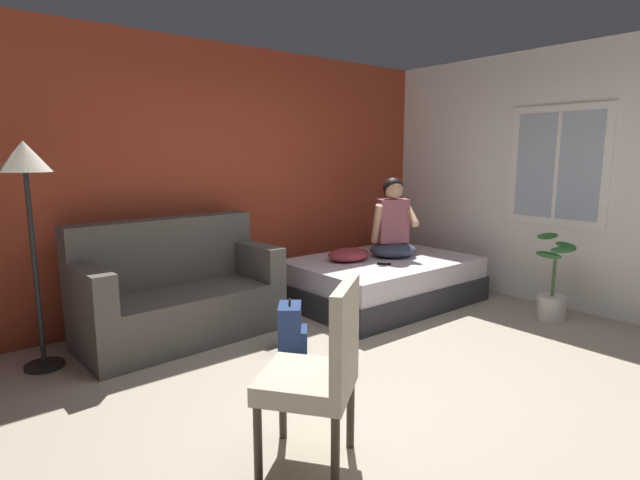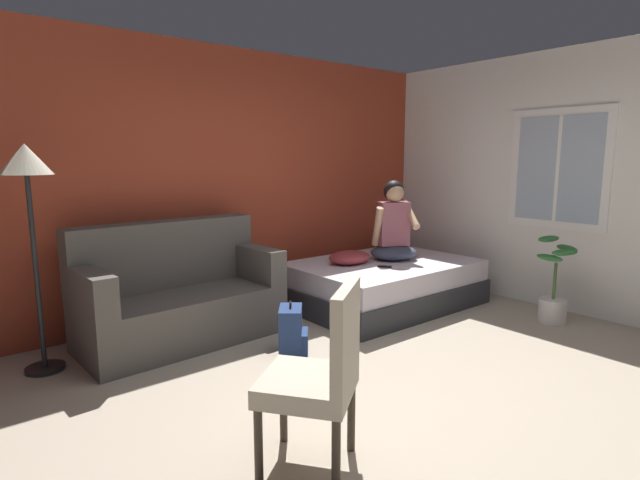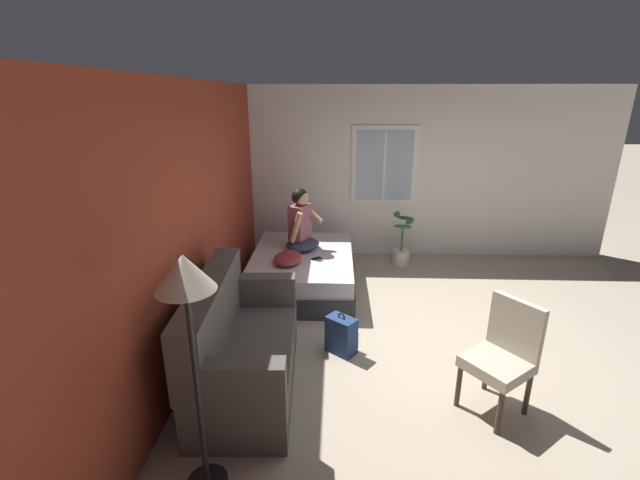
% 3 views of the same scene
% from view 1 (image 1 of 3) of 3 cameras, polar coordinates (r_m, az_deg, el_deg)
% --- Properties ---
extents(ground_plane, '(40.00, 40.00, 0.00)m').
position_cam_1_polar(ground_plane, '(3.54, 8.83, -17.27)').
color(ground_plane, tan).
extents(wall_back_accent, '(10.68, 0.16, 2.70)m').
position_cam_1_polar(wall_back_accent, '(5.27, -12.41, 6.76)').
color(wall_back_accent, '#993823').
rests_on(wall_back_accent, ground).
extents(wall_side_with_window, '(0.19, 6.45, 2.70)m').
position_cam_1_polar(wall_side_with_window, '(5.70, 29.40, 5.97)').
color(wall_side_with_window, silver).
rests_on(wall_side_with_window, ground).
extents(bed, '(1.98, 1.40, 0.48)m').
position_cam_1_polar(bed, '(5.54, 7.09, -4.63)').
color(bed, '#2D2D33').
rests_on(bed, ground).
extents(couch, '(1.74, 0.90, 1.04)m').
position_cam_1_polar(couch, '(4.60, -16.00, -5.87)').
color(couch, '#514C47').
rests_on(couch, ground).
extents(side_chair, '(0.64, 0.64, 0.98)m').
position_cam_1_polar(side_chair, '(2.61, -0.03, -14.47)').
color(side_chair, '#382D23').
rests_on(side_chair, ground).
extents(person_seated, '(0.66, 0.62, 0.88)m').
position_cam_1_polar(person_seated, '(5.57, 8.32, 1.71)').
color(person_seated, '#383D51').
rests_on(person_seated, bed).
extents(backpack, '(0.35, 0.35, 0.46)m').
position_cam_1_polar(backpack, '(4.14, -3.31, -10.16)').
color(backpack, navy).
rests_on(backpack, ground).
extents(throw_pillow, '(0.50, 0.39, 0.14)m').
position_cam_1_polar(throw_pillow, '(5.33, 3.31, -1.67)').
color(throw_pillow, '#993338').
rests_on(throw_pillow, bed).
extents(cell_phone, '(0.14, 0.16, 0.01)m').
position_cam_1_polar(cell_phone, '(5.21, 7.32, -2.72)').
color(cell_phone, black).
rests_on(cell_phone, bed).
extents(floor_lamp, '(0.36, 0.36, 1.70)m').
position_cam_1_polar(floor_lamp, '(4.16, -30.54, 6.01)').
color(floor_lamp, black).
rests_on(floor_lamp, ground).
extents(potted_plant, '(0.39, 0.37, 0.85)m').
position_cam_1_polar(potted_plant, '(5.37, 25.05, -5.21)').
color(potted_plant, silver).
rests_on(potted_plant, ground).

